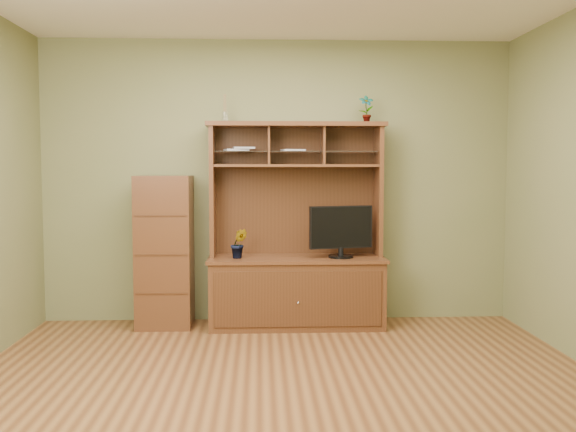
{
  "coord_description": "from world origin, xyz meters",
  "views": [
    {
      "loc": [
        -0.17,
        -4.21,
        1.48
      ],
      "look_at": [
        0.07,
        1.2,
        1.07
      ],
      "focal_mm": 40.0,
      "sensor_mm": 36.0,
      "label": 1
    }
  ],
  "objects": [
    {
      "name": "reed_diffuser",
      "position": [
        -0.49,
        1.8,
        2.0
      ],
      "size": [
        0.05,
        0.05,
        0.26
      ],
      "color": "silver",
      "rests_on": "media_hutch"
    },
    {
      "name": "monitor",
      "position": [
        0.58,
        1.64,
        0.9
      ],
      "size": [
        0.6,
        0.23,
        0.48
      ],
      "rotation": [
        0.0,
        0.0,
        0.25
      ],
      "color": "black",
      "rests_on": "media_hutch"
    },
    {
      "name": "orchid_plant",
      "position": [
        -0.37,
        1.65,
        0.79
      ],
      "size": [
        0.15,
        0.12,
        0.27
      ],
      "primitive_type": "imported",
      "rotation": [
        0.0,
        0.0,
        0.0
      ],
      "color": "#2E581E",
      "rests_on": "media_hutch"
    },
    {
      "name": "top_plant",
      "position": [
        0.83,
        1.8,
        2.03
      ],
      "size": [
        0.14,
        0.1,
        0.26
      ],
      "primitive_type": "imported",
      "rotation": [
        0.0,
        0.0,
        0.03
      ],
      "color": "#3E7027",
      "rests_on": "media_hutch"
    },
    {
      "name": "media_hutch",
      "position": [
        0.17,
        1.73,
        0.52
      ],
      "size": [
        1.66,
        0.61,
        1.9
      ],
      "color": "#4A2B15",
      "rests_on": "room"
    },
    {
      "name": "magazines",
      "position": [
        -0.2,
        1.81,
        1.65
      ],
      "size": [
        0.77,
        0.21,
        0.04
      ],
      "color": "#9D9DA2",
      "rests_on": "media_hutch"
    },
    {
      "name": "side_cabinet",
      "position": [
        -1.06,
        1.75,
        0.7
      ],
      "size": [
        0.5,
        0.46,
        1.41
      ],
      "color": "#4A2B15",
      "rests_on": "room"
    },
    {
      "name": "room",
      "position": [
        0.0,
        0.0,
        1.35
      ],
      "size": [
        4.54,
        4.04,
        2.74
      ],
      "color": "#573119",
      "rests_on": "ground"
    }
  ]
}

